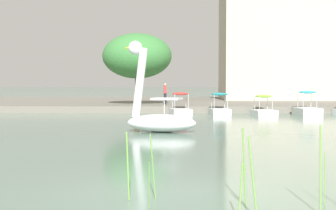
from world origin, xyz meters
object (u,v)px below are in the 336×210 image
pedal_boat_teal (219,108)px  tree_broadleaf_right (137,56)px  parked_van (280,90)px  pedal_boat_lime (263,109)px  pedal_boat_red (180,108)px  pedal_boat_cyan (307,108)px  person_on_path (165,93)px  swan_boat (158,114)px

pedal_boat_teal → tree_broadleaf_right: bearing=141.1°
parked_van → pedal_boat_lime: bearing=-103.8°
pedal_boat_red → pedal_boat_cyan: pedal_boat_cyan is taller
pedal_boat_teal → parked_van: 17.46m
tree_broadleaf_right → person_on_path: tree_broadleaf_right is taller
tree_broadleaf_right → person_on_path: bearing=0.8°
pedal_boat_red → tree_broadleaf_right: (-3.52, 5.17, 3.88)m
pedal_boat_teal → parked_van: size_ratio=0.51×
pedal_boat_lime → pedal_boat_cyan: (2.98, 0.12, 0.05)m
swan_boat → pedal_boat_lime: swan_boat is taller
pedal_boat_teal → parked_van: parked_van is taller
person_on_path → parked_van: 15.46m
pedal_boat_lime → person_on_path: bearing=143.3°
pedal_boat_cyan → parked_van: parked_van is taller
pedal_boat_red → swan_boat: bearing=-93.7°
pedal_boat_lime → tree_broadleaf_right: (-9.19, 5.17, 3.89)m
swan_boat → parked_van: 30.29m
pedal_boat_lime → person_on_path: person_on_path is taller
pedal_boat_red → pedal_boat_lime: size_ratio=1.08×
swan_boat → pedal_boat_cyan: swan_boat is taller
pedal_boat_lime → tree_broadleaf_right: tree_broadleaf_right is taller
pedal_boat_cyan → person_on_path: 11.21m
pedal_boat_cyan → tree_broadleaf_right: size_ratio=0.36×
parked_van → pedal_boat_red: bearing=-120.8°
pedal_boat_teal → person_on_path: (-3.99, 5.04, 0.90)m
pedal_boat_teal → pedal_boat_red: bearing=-176.7°
tree_broadleaf_right → parked_van: 17.35m
pedal_boat_lime → pedal_boat_cyan: size_ratio=0.93×
pedal_boat_red → tree_broadleaf_right: 7.36m
pedal_boat_lime → person_on_path: (-6.97, 5.20, 0.94)m
swan_boat → pedal_boat_lime: 13.90m
pedal_boat_cyan → pedal_boat_red: bearing=-179.3°
person_on_path → swan_boat: bearing=-88.4°
pedal_boat_cyan → person_on_path: (-9.95, 5.09, 0.89)m
pedal_boat_teal → tree_broadleaf_right: tree_broadleaf_right is taller
pedal_boat_cyan → pedal_boat_teal: bearing=179.6°
person_on_path → parked_van: bearing=45.0°
pedal_boat_lime → parked_van: bearing=76.2°
swan_boat → person_on_path: size_ratio=2.43×
tree_broadleaf_right → swan_boat: bearing=-81.1°
parked_van → pedal_boat_cyan: bearing=-93.5°
tree_broadleaf_right → parked_van: (13.15, 10.97, -2.82)m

